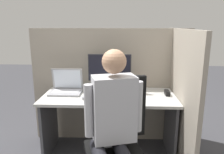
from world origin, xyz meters
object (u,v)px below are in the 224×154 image
object	(u,v)px
coffee_mug	(138,88)
stapler	(167,93)
monitor	(110,69)
laptop	(66,88)
office_chair	(118,137)
paper_box	(110,89)
carrot_toy	(114,100)
person	(112,119)

from	to	relation	value
coffee_mug	stapler	bearing A→B (deg)	-10.03
monitor	stapler	xyz separation A→B (m)	(0.65, -0.10, -0.24)
laptop	stapler	distance (m)	1.15
laptop	stapler	world-z (taller)	laptop
coffee_mug	office_chair	bearing A→B (deg)	-108.41
monitor	coffee_mug	world-z (taller)	monitor
laptop	stapler	xyz separation A→B (m)	(1.15, -0.04, -0.03)
paper_box	monitor	distance (m)	0.23
stapler	carrot_toy	bearing A→B (deg)	-158.45
paper_box	office_chair	bearing A→B (deg)	-81.55
paper_box	stapler	bearing A→B (deg)	-8.63
carrot_toy	paper_box	bearing A→B (deg)	99.41
monitor	carrot_toy	xyz separation A→B (m)	(0.06, -0.34, -0.25)
laptop	office_chair	distance (m)	0.93
person	coffee_mug	bearing A→B (deg)	72.11
stapler	monitor	bearing A→B (deg)	171.13
stapler	office_chair	world-z (taller)	office_chair
person	coffee_mug	xyz separation A→B (m)	(0.26, 0.82, 0.02)
monitor	person	world-z (taller)	person
paper_box	stapler	size ratio (longest dim) A/B	2.48
monitor	office_chair	distance (m)	0.86
laptop	person	distance (m)	0.98
paper_box	laptop	world-z (taller)	laptop
monitor	person	bearing A→B (deg)	-85.75
office_chair	monitor	bearing A→B (deg)	98.42
stapler	carrot_toy	world-z (taller)	stapler
stapler	coffee_mug	world-z (taller)	coffee_mug
carrot_toy	coffee_mug	world-z (taller)	coffee_mug
monitor	coffee_mug	size ratio (longest dim) A/B	4.52
laptop	coffee_mug	world-z (taller)	laptop
stapler	person	size ratio (longest dim) A/B	0.09
laptop	person	xyz separation A→B (m)	(0.57, -0.80, -0.01)
stapler	person	world-z (taller)	person
person	coffee_mug	world-z (taller)	person
office_chair	paper_box	bearing A→B (deg)	98.45
laptop	office_chair	world-z (taller)	office_chair
paper_box	monitor	size ratio (longest dim) A/B	0.62
person	paper_box	bearing A→B (deg)	94.26
paper_box	coffee_mug	size ratio (longest dim) A/B	2.79
paper_box	laptop	xyz separation A→B (m)	(-0.50, -0.06, 0.02)
coffee_mug	person	bearing A→B (deg)	-107.89
person	office_chair	bearing A→B (deg)	74.44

